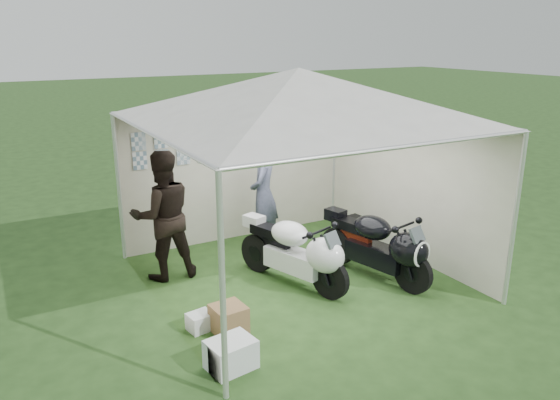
# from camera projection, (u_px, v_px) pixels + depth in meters

# --- Properties ---
(ground) EXTENTS (80.00, 80.00, 0.00)m
(ground) POSITION_uv_depth(u_px,v_px,m) (297.00, 278.00, 7.96)
(ground) COLOR #244219
(ground) RESTS_ON ground
(canopy_tent) EXTENTS (5.66, 5.66, 3.00)m
(canopy_tent) POSITION_uv_depth(u_px,v_px,m) (297.00, 100.00, 7.24)
(canopy_tent) COLOR silver
(canopy_tent) RESTS_ON ground
(motorcycle_white) EXTENTS (0.87, 1.86, 0.95)m
(motorcycle_white) POSITION_uv_depth(u_px,v_px,m) (298.00, 251.00, 7.58)
(motorcycle_white) COLOR black
(motorcycle_white) RESTS_ON ground
(motorcycle_black) EXTENTS (0.73, 1.92, 0.96)m
(motorcycle_black) POSITION_uv_depth(u_px,v_px,m) (380.00, 245.00, 7.78)
(motorcycle_black) COLOR black
(motorcycle_black) RESTS_ON ground
(paddock_stand) EXTENTS (0.41, 0.31, 0.28)m
(paddock_stand) POSITION_uv_depth(u_px,v_px,m) (333.00, 253.00, 8.52)
(paddock_stand) COLOR blue
(paddock_stand) RESTS_ON ground
(person_dark_jacket) EXTENTS (0.96, 0.76, 1.89)m
(person_dark_jacket) POSITION_uv_depth(u_px,v_px,m) (163.00, 216.00, 7.76)
(person_dark_jacket) COLOR black
(person_dark_jacket) RESTS_ON ground
(person_blue_jacket) EXTENTS (0.77, 0.80, 1.84)m
(person_blue_jacket) POSITION_uv_depth(u_px,v_px,m) (264.00, 194.00, 8.86)
(person_blue_jacket) COLOR slate
(person_blue_jacket) RESTS_ON ground
(equipment_box) EXTENTS (0.49, 0.41, 0.45)m
(equipment_box) POSITION_uv_depth(u_px,v_px,m) (352.00, 231.00, 9.25)
(equipment_box) COLOR black
(equipment_box) RESTS_ON ground
(crate_0) EXTENTS (0.54, 0.45, 0.32)m
(crate_0) POSITION_uv_depth(u_px,v_px,m) (231.00, 354.00, 5.79)
(crate_0) COLOR silver
(crate_0) RESTS_ON ground
(crate_1) EXTENTS (0.40, 0.40, 0.34)m
(crate_1) POSITION_uv_depth(u_px,v_px,m) (229.00, 319.00, 6.49)
(crate_1) COLOR brown
(crate_1) RESTS_ON ground
(crate_2) EXTENTS (0.33, 0.29, 0.21)m
(crate_2) POSITION_uv_depth(u_px,v_px,m) (200.00, 322.00, 6.56)
(crate_2) COLOR silver
(crate_2) RESTS_ON ground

